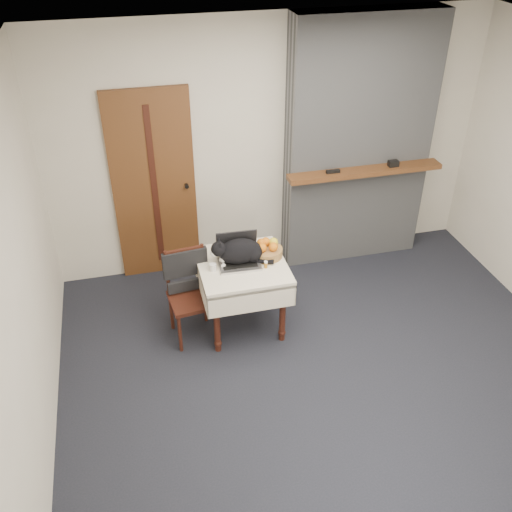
{
  "coord_description": "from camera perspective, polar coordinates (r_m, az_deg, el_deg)",
  "views": [
    {
      "loc": [
        -1.45,
        -3.24,
        3.57
      ],
      "look_at": [
        -0.44,
        0.82,
        0.79
      ],
      "focal_mm": 40.0,
      "sensor_mm": 36.0,
      "label": 1
    }
  ],
  "objects": [
    {
      "name": "ground",
      "position": [
        5.04,
        7.29,
        -11.96
      ],
      "size": [
        4.5,
        4.5,
        0.0
      ],
      "primitive_type": "plane",
      "color": "black",
      "rests_on": "ground"
    },
    {
      "name": "room_shell",
      "position": [
        4.37,
        6.82,
        8.87
      ],
      "size": [
        4.52,
        4.01,
        2.61
      ],
      "color": "beige",
      "rests_on": "ground"
    },
    {
      "name": "door",
      "position": [
        5.82,
        -10.14,
        6.78
      ],
      "size": [
        0.82,
        0.1,
        2.0
      ],
      "color": "brown",
      "rests_on": "ground"
    },
    {
      "name": "chimney",
      "position": [
        6.05,
        10.18,
        10.94
      ],
      "size": [
        1.62,
        0.48,
        2.6
      ],
      "color": "gray",
      "rests_on": "ground"
    },
    {
      "name": "side_table",
      "position": [
        5.16,
        -1.39,
        -1.8
      ],
      "size": [
        0.78,
        0.78,
        0.7
      ],
      "color": "#3D1410",
      "rests_on": "ground"
    },
    {
      "name": "laptop",
      "position": [
        5.09,
        -1.8,
        0.1
      ],
      "size": [
        0.38,
        0.33,
        0.27
      ],
      "rotation": [
        0.0,
        0.0,
        -0.05
      ],
      "color": "#B7B7BC",
      "rests_on": "side_table"
    },
    {
      "name": "cat",
      "position": [
        5.05,
        -1.58,
        0.46
      ],
      "size": [
        0.56,
        0.24,
        0.27
      ],
      "rotation": [
        0.0,
        0.0,
        0.02
      ],
      "color": "black",
      "rests_on": "side_table"
    },
    {
      "name": "cream_jar",
      "position": [
        5.0,
        -4.33,
        -1.12
      ],
      "size": [
        0.06,
        0.06,
        0.07
      ],
      "primitive_type": "cylinder",
      "color": "silver",
      "rests_on": "side_table"
    },
    {
      "name": "pill_bottle",
      "position": [
        5.02,
        0.98,
        -0.85
      ],
      "size": [
        0.03,
        0.03,
        0.07
      ],
      "color": "#A96714",
      "rests_on": "side_table"
    },
    {
      "name": "fruit_basket",
      "position": [
        5.17,
        1.12,
        0.64
      ],
      "size": [
        0.28,
        0.28,
        0.16
      ],
      "color": "#A88543",
      "rests_on": "side_table"
    },
    {
      "name": "desk_clutter",
      "position": [
        5.17,
        0.43,
        -0.11
      ],
      "size": [
        0.15,
        0.04,
        0.01
      ],
      "primitive_type": "cube",
      "rotation": [
        0.0,
        0.0,
        0.13
      ],
      "color": "black",
      "rests_on": "side_table"
    },
    {
      "name": "chair",
      "position": [
        5.15,
        -6.8,
        -2.57
      ],
      "size": [
        0.43,
        0.42,
        0.87
      ],
      "rotation": [
        0.0,
        0.0,
        0.11
      ],
      "color": "#3D1410",
      "rests_on": "ground"
    }
  ]
}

